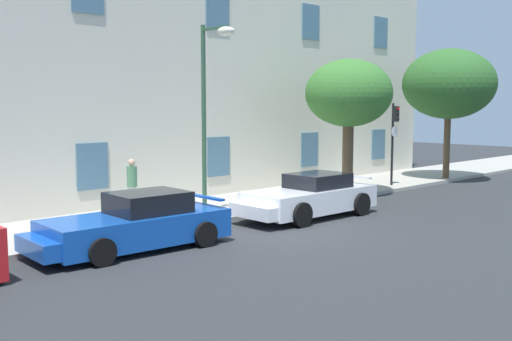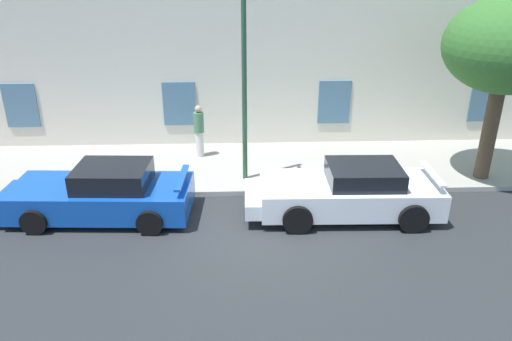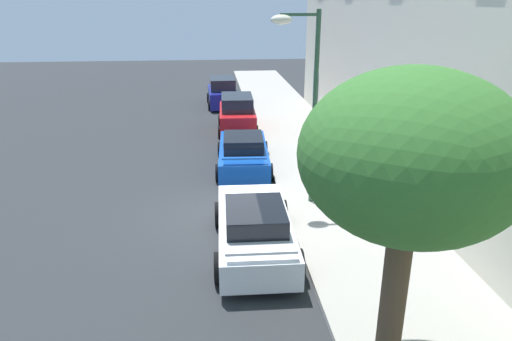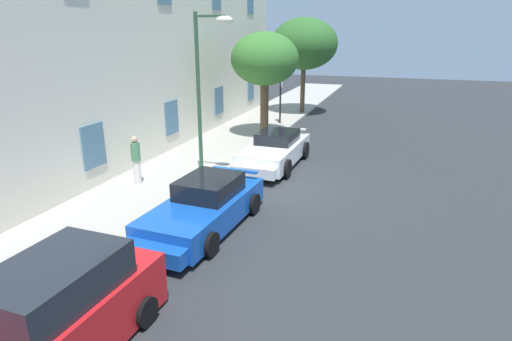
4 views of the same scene
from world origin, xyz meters
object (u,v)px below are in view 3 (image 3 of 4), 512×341
at_px(street_lamp, 302,75).
at_px(hatchback_distant, 237,116).
at_px(pedestrian_admiring, 354,158).
at_px(tree_midblock, 411,158).
at_px(sportscar_red_lead, 243,152).
at_px(sportscar_yellow_flank, 254,225).
at_px(hatchback_parked, 222,93).

bearing_deg(street_lamp, hatchback_distant, -171.37).
xyz_separation_m(hatchback_distant, street_lamp, (9.12, 1.38, 3.33)).
relative_size(street_lamp, pedestrian_admiring, 3.37).
height_order(tree_midblock, pedestrian_admiring, tree_midblock).
xyz_separation_m(sportscar_red_lead, sportscar_yellow_flank, (6.35, -0.18, 0.03)).
bearing_deg(street_lamp, pedestrian_admiring, 122.92).
distance_m(sportscar_red_lead, hatchback_parked, 11.35).
xyz_separation_m(sportscar_red_lead, pedestrian_admiring, (2.41, 3.70, 0.43)).
bearing_deg(tree_midblock, street_lamp, -177.97).
bearing_deg(sportscar_yellow_flank, hatchback_distant, 178.72).
relative_size(sportscar_red_lead, pedestrian_admiring, 2.91).
xyz_separation_m(hatchback_distant, pedestrian_admiring, (7.67, 3.62, 0.22)).
distance_m(hatchback_parked, hatchback_distant, 6.11).
height_order(sportscar_red_lead, tree_midblock, tree_midblock).
xyz_separation_m(sportscar_yellow_flank, street_lamp, (-2.49, 1.64, 3.52)).
height_order(hatchback_distant, tree_midblock, tree_midblock).
distance_m(sportscar_red_lead, street_lamp, 5.44).
relative_size(sportscar_red_lead, hatchback_distant, 1.27).
xyz_separation_m(hatchback_parked, street_lamp, (15.20, 1.93, 3.35)).
xyz_separation_m(tree_midblock, street_lamp, (-7.07, -0.25, 0.17)).
distance_m(sportscar_yellow_flank, pedestrian_admiring, 5.54).
distance_m(sportscar_yellow_flank, street_lamp, 4.61).
bearing_deg(pedestrian_admiring, hatchback_parked, -163.13).
xyz_separation_m(tree_midblock, pedestrian_admiring, (-8.52, 1.99, -2.94)).
height_order(sportscar_yellow_flank, tree_midblock, tree_midblock).
relative_size(sportscar_red_lead, tree_midblock, 0.97).
xyz_separation_m(hatchback_parked, pedestrian_admiring, (13.75, 4.17, 0.24)).
bearing_deg(tree_midblock, hatchback_distant, -174.23).
height_order(sportscar_red_lead, pedestrian_admiring, pedestrian_admiring).
distance_m(sportscar_yellow_flank, tree_midblock, 5.99).
relative_size(sportscar_red_lead, sportscar_yellow_flank, 1.01).
bearing_deg(hatchback_distant, street_lamp, 8.63).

